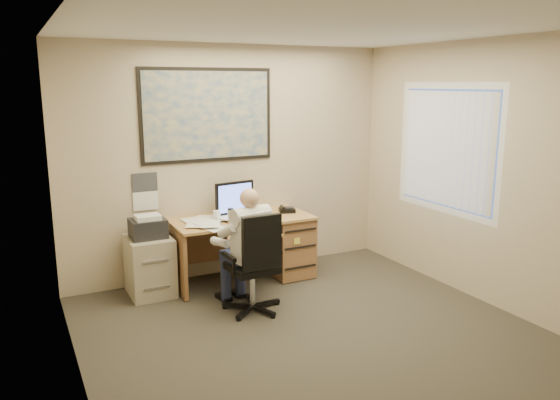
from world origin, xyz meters
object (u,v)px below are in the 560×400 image
desk (267,239)px  office_chair (254,283)px  person (251,250)px  filing_cabinet (150,260)px

desk → office_chair: (-0.57, -0.91, -0.14)m
desk → person: bearing=-124.5°
filing_cabinet → desk: bearing=-1.7°
person → filing_cabinet: bearing=122.6°
filing_cabinet → person: bearing=-47.0°
desk → filing_cabinet: desk is taller
filing_cabinet → office_chair: office_chair is taller
filing_cabinet → office_chair: bearing=-49.5°
filing_cabinet → person: 1.21m
desk → filing_cabinet: bearing=178.5°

